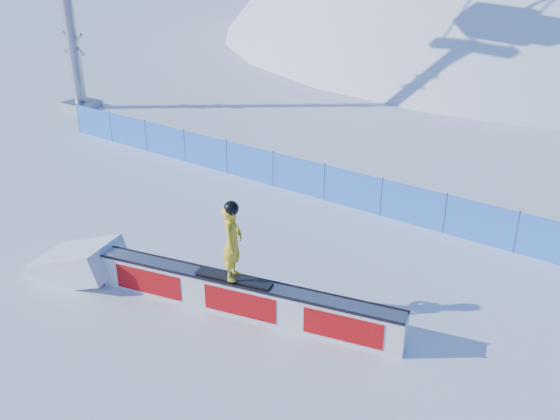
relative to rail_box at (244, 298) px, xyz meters
The scene contains 6 objects.
ground 3.46m from the rail_box, 145.22° to the left, with size 160.00×160.00×0.00m, color white.
snow_hill 47.75m from the rail_box, 93.67° to the left, with size 64.00×64.00×64.00m.
safety_fence 7.05m from the rail_box, 113.58° to the left, with size 22.05×0.05×1.30m.
rail_box is the anchor object (origin of this frame).
snow_ramp 4.63m from the rail_box, 167.31° to the right, with size 2.09×1.39×0.78m, color white, non-canonical shape.
snowboarder 1.41m from the rail_box, 167.31° to the right, with size 1.85×0.76×1.91m.
Camera 1 is at (10.32, -11.23, 8.26)m, focal length 40.00 mm.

